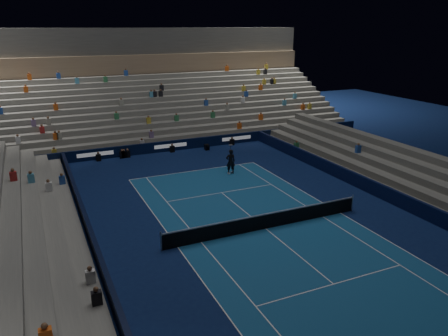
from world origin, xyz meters
TOP-DOWN VIEW (x-y plane):
  - ground at (0.00, 0.00)m, footprint 90.00×90.00m
  - court_surface at (0.00, 0.00)m, footprint 10.97×23.77m
  - sponsor_barrier_far at (0.00, 18.50)m, footprint 44.00×0.25m
  - sponsor_barrier_east at (9.70, 0.00)m, footprint 0.25×37.00m
  - sponsor_barrier_west at (-9.70, 0.00)m, footprint 0.25×37.00m
  - grandstand_main at (0.00, 27.90)m, footprint 44.00×15.20m
  - grandstand_east at (13.17, 0.00)m, footprint 5.00×37.00m
  - grandstand_west at (-13.17, 0.00)m, footprint 5.00×37.00m
  - tennis_net at (0.00, 0.00)m, footprint 12.90×0.10m
  - tennis_player at (2.41, 10.02)m, footprint 0.83×0.64m
  - broadcast_camera at (3.33, 17.38)m, footprint 0.41×0.85m

SIDE VIEW (x-z plane):
  - ground at x=0.00m, z-range 0.00..0.00m
  - court_surface at x=0.00m, z-range 0.00..0.01m
  - broadcast_camera at x=3.33m, z-range 0.01..0.55m
  - sponsor_barrier_far at x=0.00m, z-range 0.00..1.00m
  - sponsor_barrier_east at x=9.70m, z-range 0.00..1.00m
  - sponsor_barrier_west at x=-9.70m, z-range 0.00..1.00m
  - tennis_net at x=0.00m, z-range -0.05..1.05m
  - grandstand_east at x=13.17m, z-range -0.33..2.17m
  - grandstand_west at x=-13.17m, z-range -0.33..2.17m
  - tennis_player at x=2.41m, z-range 0.00..2.04m
  - grandstand_main at x=0.00m, z-range -2.22..8.98m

